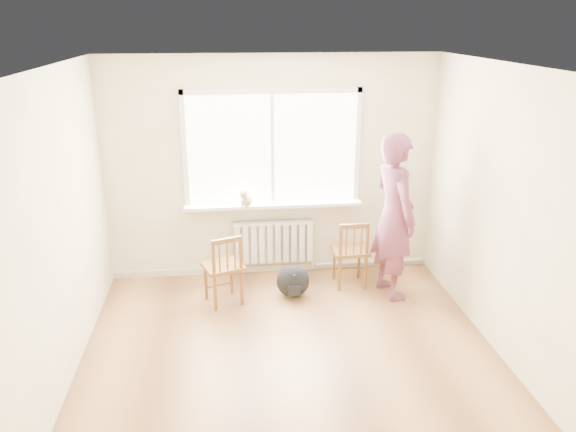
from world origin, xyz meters
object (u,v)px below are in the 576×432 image
object	(u,v)px
person	(394,216)
cat	(246,198)
backpack	(293,281)
chair_left	(224,269)
chair_right	(351,253)

from	to	relation	value
person	cat	distance (m)	1.75
cat	backpack	size ratio (longest dim) A/B	0.92
chair_left	person	bearing A→B (deg)	161.43
chair_right	person	world-z (taller)	person
person	cat	bearing A→B (deg)	56.89
chair_left	backpack	world-z (taller)	chair_left
person	cat	size ratio (longest dim) A/B	5.42
chair_left	backpack	distance (m)	0.82
chair_left	backpack	bearing A→B (deg)	166.23
person	backpack	size ratio (longest dim) A/B	4.99
chair_left	cat	distance (m)	0.93
person	backpack	bearing A→B (deg)	74.52
person	chair_left	bearing A→B (deg)	77.83
chair_left	chair_right	bearing A→B (deg)	170.38
chair_right	cat	bearing A→B (deg)	-16.65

